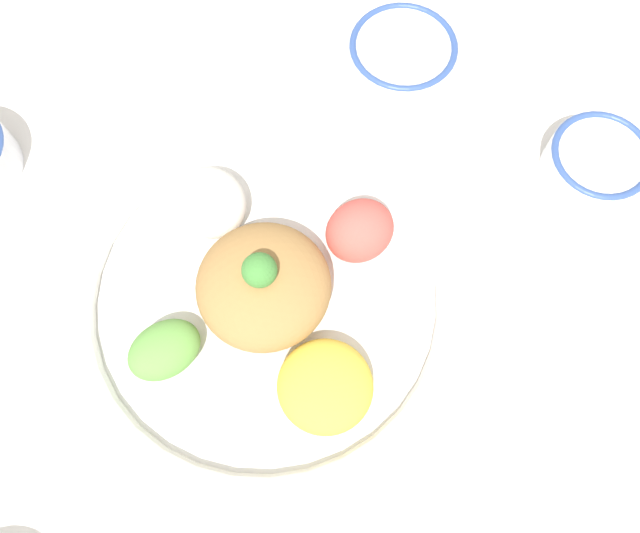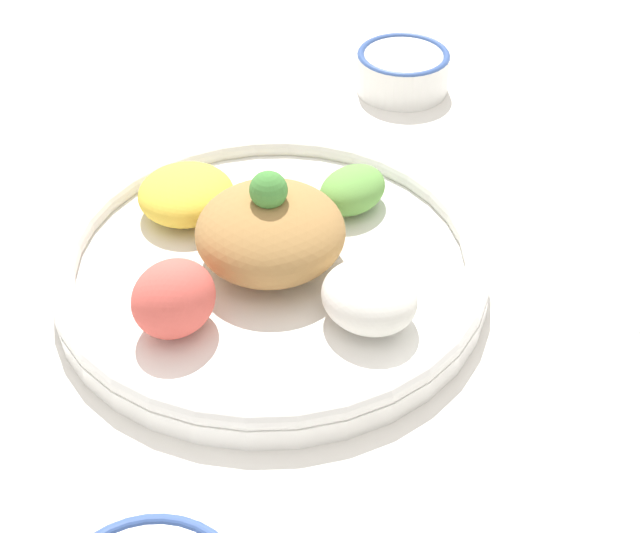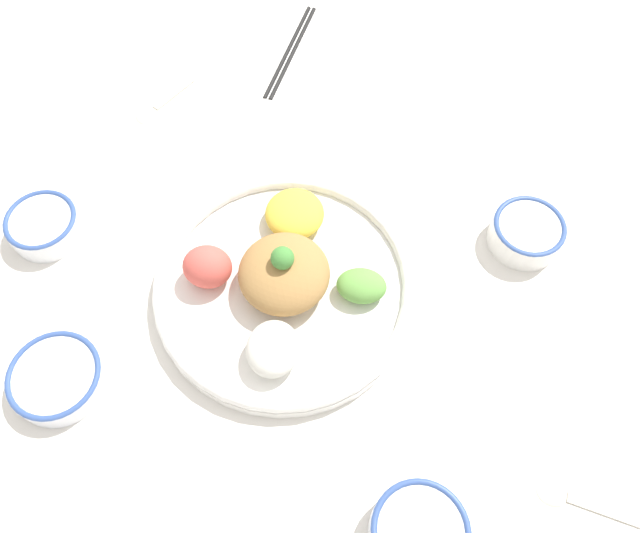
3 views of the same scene
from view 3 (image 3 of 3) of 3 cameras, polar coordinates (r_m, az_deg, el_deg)
ground_plane at (r=0.87m, az=-2.38°, el=-2.49°), size 2.40×2.40×0.00m
salad_platter at (r=0.85m, az=-3.31°, el=-1.44°), size 0.36×0.36×0.11m
sauce_bowl_red at (r=0.76m, az=9.02°, el=-22.89°), size 0.11×0.11×0.05m
rice_bowl_blue at (r=0.93m, az=18.37°, el=2.99°), size 0.10×0.10×0.05m
sauce_bowl_dark at (r=0.87m, az=-22.94°, el=-9.36°), size 0.12×0.12×0.03m
rice_bowl_plain at (r=0.98m, az=-23.96°, el=3.49°), size 0.10×0.10×0.04m
chopsticks_pair_near at (r=1.16m, az=-2.71°, el=19.17°), size 0.19×0.16×0.01m
serving_spoon_main at (r=1.10m, az=-14.57°, el=14.07°), size 0.12×0.06×0.01m
serving_spoon_extra at (r=0.84m, az=22.28°, el=-19.09°), size 0.09×0.11×0.01m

